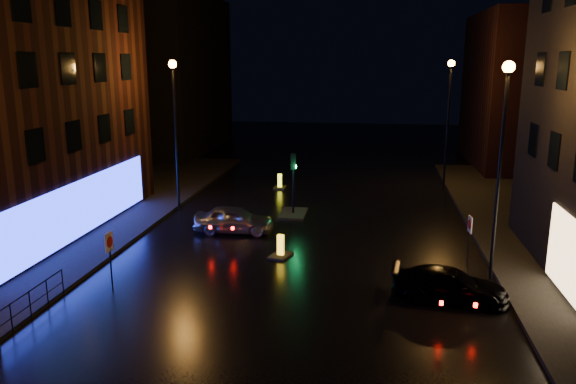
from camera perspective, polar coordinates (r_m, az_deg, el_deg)
name	(u,v)px	position (r m, az deg, el deg)	size (l,w,h in m)	color
ground	(268,336)	(18.09, -2.09, -14.43)	(120.00, 120.00, 0.00)	black
pavement_left	(15,235)	(30.37, -25.97, -3.99)	(12.00, 44.00, 0.15)	black
building_far_left	(167,75)	(54.18, -12.14, 11.58)	(8.00, 16.00, 14.00)	black
building_far_right	(526,90)	(49.24, 23.06, 9.50)	(8.00, 14.00, 12.00)	black
street_lamp_lfar	(175,112)	(31.75, -11.43, 7.93)	(0.44, 0.44, 8.37)	black
street_lamp_rnear	(502,138)	(22.40, 20.95, 5.13)	(0.44, 0.44, 8.37)	black
street_lamp_rfar	(449,104)	(38.11, 16.01, 8.55)	(0.44, 0.44, 8.37)	black
traffic_signal	(293,206)	(31.04, 0.54, -1.43)	(1.40, 2.40, 3.45)	black
guard_railing	(10,311)	(19.94, -26.37, -10.80)	(0.05, 6.04, 1.00)	black
silver_hatchback	(234,219)	(27.98, -5.50, -2.79)	(1.58, 3.92, 1.34)	#9C9FA3
dark_sedan	(449,285)	(21.04, 16.07, -9.07)	(1.65, 4.06, 1.18)	black
bollard_near	(281,252)	(24.63, -0.76, -6.10)	(1.07, 1.32, 1.00)	black
bollard_far	(280,185)	(37.44, -0.84, 0.70)	(0.76, 1.13, 0.98)	black
road_sign_left	(110,247)	(21.94, -17.68, -5.32)	(0.07, 0.53, 2.19)	black
road_sign_right	(470,229)	(24.54, 17.97, -3.55)	(0.12, 0.51, 2.09)	black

